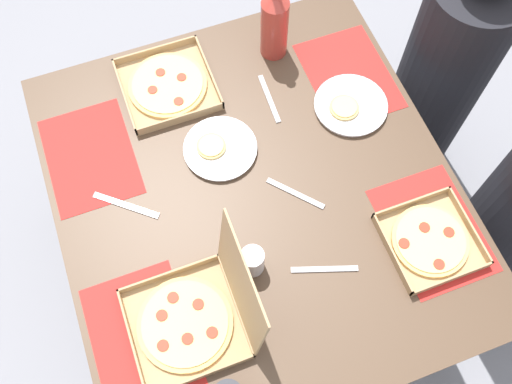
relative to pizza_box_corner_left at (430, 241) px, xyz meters
name	(u,v)px	position (x,y,z in m)	size (l,w,h in m)	color
ground_plane	(256,268)	(-0.32, -0.41, -0.77)	(6.00, 6.00, 0.00)	gray
dining_table	(256,206)	(-0.32, -0.41, -0.12)	(1.30, 1.18, 0.76)	#3F3328
placemat_near_left	(90,156)	(-0.62, -0.85, -0.01)	(0.36, 0.26, 0.00)	red
placemat_near_right	(141,336)	(-0.03, -0.85, -0.01)	(0.36, 0.26, 0.00)	red
placemat_far_left	(349,75)	(-0.62, 0.03, -0.01)	(0.36, 0.26, 0.00)	red
placemat_far_right	(432,230)	(-0.03, 0.03, -0.01)	(0.36, 0.26, 0.00)	red
pizza_box_corner_left	(430,241)	(0.00, 0.00, 0.00)	(0.25, 0.25, 0.04)	tan
pizza_box_center	(168,85)	(-0.78, -0.55, 0.00)	(0.29, 0.29, 0.04)	tan
pizza_box_corner_right	(197,316)	(-0.02, -0.69, 0.04)	(0.30, 0.33, 0.33)	tan
plate_middle	(350,106)	(-0.50, -0.02, 0.00)	(0.24, 0.24, 0.03)	white
plate_far_right	(219,148)	(-0.50, -0.47, 0.00)	(0.23, 0.23, 0.03)	white
soda_bottle	(275,23)	(-0.80, -0.17, 0.12)	(0.09, 0.09, 0.32)	#B2382D
cup_spare	(253,261)	(-0.11, -0.50, 0.04)	(0.07, 0.07, 0.10)	silver
knife_by_far_left	(126,205)	(-0.42, -0.79, -0.01)	(0.21, 0.02, 0.01)	#B7B7BC
fork_by_near_right	(324,269)	(-0.03, -0.31, -0.01)	(0.19, 0.02, 0.01)	#B7B7BC
fork_by_far_right	(295,193)	(-0.28, -0.30, -0.01)	(0.19, 0.02, 0.01)	#B7B7BC
fork_by_near_left	(269,99)	(-0.62, -0.25, -0.01)	(0.19, 0.02, 0.01)	#B7B7BC
diner_left_seat	(439,80)	(-0.62, 0.44, -0.23)	(0.32, 0.32, 1.20)	black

